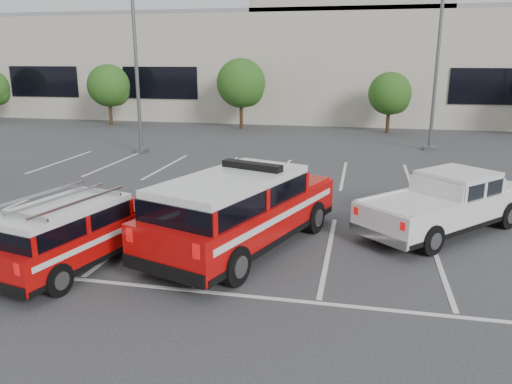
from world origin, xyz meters
TOP-DOWN VIEW (x-y plane):
  - ground at (0.00, 0.00)m, footprint 120.00×120.00m
  - stall_markings at (0.00, 4.50)m, footprint 23.00×15.00m
  - convention_building at (0.18, 31.86)m, footprint 60.00×16.99m
  - tree_left at (-14.91, 22.05)m, footprint 3.07×3.07m
  - tree_mid_left at (-4.91, 22.05)m, footprint 3.37×3.37m
  - tree_mid_right at (5.09, 22.05)m, footprint 2.77×2.77m
  - light_pole_left at (-8.00, 12.00)m, footprint 0.90×0.60m
  - light_pole_mid at (7.00, 16.00)m, footprint 0.90×0.60m
  - fire_chief_suv at (0.44, -0.22)m, footprint 4.27×6.72m
  - white_pickup at (5.85, 2.34)m, footprint 5.22×5.40m
  - ladder_suv at (-3.22, -2.12)m, footprint 2.81×4.90m

SIDE VIEW (x-z plane):
  - ground at x=0.00m, z-range 0.00..0.00m
  - stall_markings at x=0.00m, z-range 0.00..0.01m
  - white_pickup at x=5.85m, z-range -0.17..1.54m
  - ladder_suv at x=-3.22m, z-range -0.18..1.63m
  - fire_chief_suv at x=0.44m, z-range -0.20..2.02m
  - tree_mid_right at x=5.09m, z-range 0.51..4.50m
  - tree_left at x=-14.91m, z-range 0.56..4.98m
  - tree_mid_left at x=-4.91m, z-range 0.62..5.46m
  - convention_building at x=0.18m, z-range -1.88..11.32m
  - light_pole_left at x=-8.00m, z-range 0.07..10.31m
  - light_pole_mid at x=7.00m, z-range 0.07..10.31m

